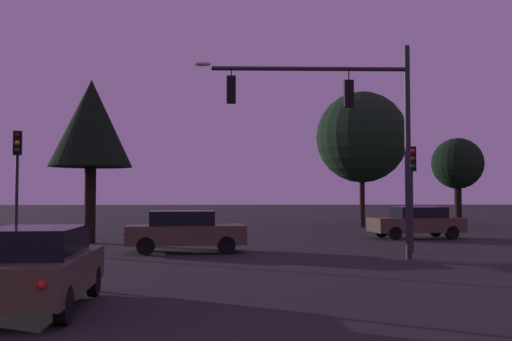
% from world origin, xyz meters
% --- Properties ---
extents(ground_plane, '(168.00, 168.00, 0.00)m').
position_xyz_m(ground_plane, '(0.00, 24.50, 0.00)').
color(ground_plane, black).
rests_on(ground_plane, ground).
extents(traffic_signal_mast_arm, '(7.15, 0.46, 7.06)m').
position_xyz_m(traffic_signal_mast_arm, '(4.89, 13.29, 4.78)').
color(traffic_signal_mast_arm, '#232326').
rests_on(traffic_signal_mast_arm, ground).
extents(traffic_light_corner_left, '(0.35, 0.38, 4.49)m').
position_xyz_m(traffic_light_corner_left, '(-6.84, 16.27, 3.17)').
color(traffic_light_corner_left, '#232326').
rests_on(traffic_light_corner_left, ground).
extents(traffic_light_median, '(0.32, 0.36, 3.87)m').
position_xyz_m(traffic_light_median, '(7.69, 15.19, 2.76)').
color(traffic_light_median, '#232326').
rests_on(traffic_light_median, ground).
extents(car_nearside_lane, '(1.97, 4.14, 1.52)m').
position_xyz_m(car_nearside_lane, '(-2.49, 5.61, 0.79)').
color(car_nearside_lane, '#473828').
rests_on(car_nearside_lane, ground).
extents(car_crossing_left, '(4.47, 2.13, 1.52)m').
position_xyz_m(car_crossing_left, '(-0.55, 15.74, 0.80)').
color(car_crossing_left, '#473828').
rests_on(car_crossing_left, ground).
extents(car_far_lane, '(4.51, 2.34, 1.52)m').
position_xyz_m(car_far_lane, '(10.06, 21.76, 0.80)').
color(car_far_lane, '#473828').
rests_on(car_far_lane, ground).
extents(tree_behind_sign, '(3.58, 3.58, 7.17)m').
position_xyz_m(tree_behind_sign, '(-5.02, 19.88, 5.19)').
color(tree_behind_sign, black).
rests_on(tree_behind_sign, ground).
extents(tree_left_far, '(3.64, 3.64, 6.15)m').
position_xyz_m(tree_left_far, '(17.32, 34.38, 4.28)').
color(tree_left_far, black).
rests_on(tree_left_far, ground).
extents(tree_center_horizon, '(5.93, 5.93, 8.80)m').
position_xyz_m(tree_center_horizon, '(9.65, 31.12, 5.83)').
color(tree_center_horizon, black).
rests_on(tree_center_horizon, ground).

